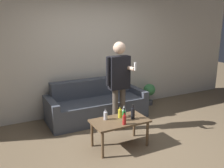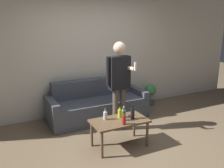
# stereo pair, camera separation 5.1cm
# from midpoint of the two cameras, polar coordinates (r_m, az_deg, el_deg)

# --- Properties ---
(ground_plane) EXTENTS (16.00, 16.00, 0.00)m
(ground_plane) POSITION_cam_midpoint_polar(r_m,az_deg,el_deg) (4.16, 5.65, -14.60)
(ground_plane) COLOR #756047
(wall_back) EXTENTS (8.00, 0.06, 2.70)m
(wall_back) POSITION_cam_midpoint_polar(r_m,az_deg,el_deg) (5.44, -5.43, 7.48)
(wall_back) COLOR beige
(wall_back) RESTS_ON ground_plane
(couch) EXTENTS (2.03, 0.81, 0.79)m
(couch) POSITION_cam_midpoint_polar(r_m,az_deg,el_deg) (5.23, -3.95, -4.78)
(couch) COLOR #474C56
(couch) RESTS_ON ground_plane
(coffee_table) EXTENTS (0.91, 0.51, 0.46)m
(coffee_table) POSITION_cam_midpoint_polar(r_m,az_deg,el_deg) (4.06, 1.42, -9.01)
(coffee_table) COLOR brown
(coffee_table) RESTS_ON ground_plane
(bottle_orange) EXTENTS (0.06, 0.06, 0.20)m
(bottle_orange) POSITION_cam_midpoint_polar(r_m,az_deg,el_deg) (3.85, 2.44, -8.13)
(bottle_orange) COLOR #B21E1E
(bottle_orange) RESTS_ON coffee_table
(bottle_green) EXTENTS (0.06, 0.06, 0.18)m
(bottle_green) POSITION_cam_midpoint_polar(r_m,az_deg,el_deg) (4.03, -1.86, -7.19)
(bottle_green) COLOR silver
(bottle_green) RESTS_ON coffee_table
(bottle_dark) EXTENTS (0.06, 0.06, 0.24)m
(bottle_dark) POSITION_cam_midpoint_polar(r_m,az_deg,el_deg) (4.07, 4.45, -6.63)
(bottle_dark) COLOR black
(bottle_dark) RESTS_ON coffee_table
(bottle_yellow) EXTENTS (0.07, 0.07, 0.19)m
(bottle_yellow) POSITION_cam_midpoint_polar(r_m,az_deg,el_deg) (4.10, 1.50, -6.69)
(bottle_yellow) COLOR yellow
(bottle_yellow) RESTS_ON coffee_table
(bottle_red) EXTENTS (0.06, 0.06, 0.21)m
(bottle_red) POSITION_cam_midpoint_polar(r_m,az_deg,el_deg) (3.99, 2.38, -7.22)
(bottle_red) COLOR #23752D
(bottle_red) RESTS_ON coffee_table
(wine_glass_near) EXTENTS (0.06, 0.06, 0.19)m
(wine_glass_near) POSITION_cam_midpoint_polar(r_m,az_deg,el_deg) (4.15, 2.42, -5.60)
(wine_glass_near) COLOR silver
(wine_glass_near) RESTS_ON coffee_table
(person_standing_front) EXTENTS (0.45, 0.42, 1.64)m
(person_standing_front) POSITION_cam_midpoint_polar(r_m,az_deg,el_deg) (4.48, 1.27, 1.23)
(person_standing_front) COLOR brown
(person_standing_front) RESTS_ON ground_plane
(potted_plant) EXTENTS (0.28, 0.28, 0.52)m
(potted_plant) POSITION_cam_midpoint_polar(r_m,az_deg,el_deg) (6.07, 8.28, -1.71)
(potted_plant) COLOR #4C4C51
(potted_plant) RESTS_ON ground_plane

